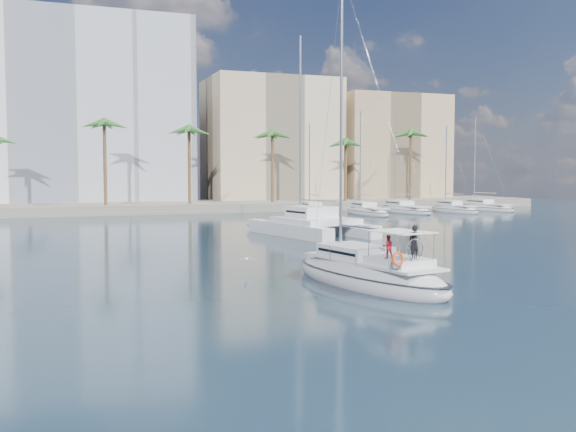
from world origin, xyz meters
name	(u,v)px	position (x,y,z in m)	size (l,w,h in m)	color
ground	(302,289)	(0.00, 0.00, 0.00)	(160.00, 160.00, 0.00)	black
quay	(139,207)	(0.00, 61.00, 0.60)	(120.00, 14.00, 1.20)	gray
building_modern	(43,113)	(-12.00, 73.00, 14.00)	(42.00, 16.00, 28.00)	white
building_beige	(271,143)	(22.00, 70.00, 10.00)	(20.00, 14.00, 20.00)	beige
building_tan_right	(387,150)	(42.00, 68.00, 9.00)	(18.00, 12.00, 18.00)	tan
palm_centre	(141,134)	(0.00, 57.00, 10.28)	(3.60, 3.60, 12.30)	brown
palm_right	(376,139)	(34.00, 57.00, 10.28)	(3.60, 3.60, 12.30)	brown
main_sloop	(368,274)	(3.41, -0.02, 0.51)	(5.44, 11.38, 16.22)	silver
catamaran	(312,222)	(10.10, 23.39, 1.14)	(8.20, 12.81, 17.32)	silver
seagull	(246,259)	(-1.07, 5.70, 0.72)	(1.11, 0.48, 0.21)	silver
moored_yacht_a	(314,215)	(20.00, 47.00, 0.00)	(2.72, 9.35, 11.90)	silver
moored_yacht_b	(367,215)	(26.50, 45.00, 0.00)	(3.14, 10.78, 13.72)	silver
moored_yacht_c	(404,213)	(33.00, 47.00, 0.00)	(3.55, 12.21, 15.54)	silver
moored_yacht_d	(454,213)	(39.50, 45.00, 0.00)	(2.72, 9.35, 11.90)	silver
moored_yacht_e	(485,211)	(46.00, 47.00, 0.00)	(3.14, 10.78, 13.72)	silver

